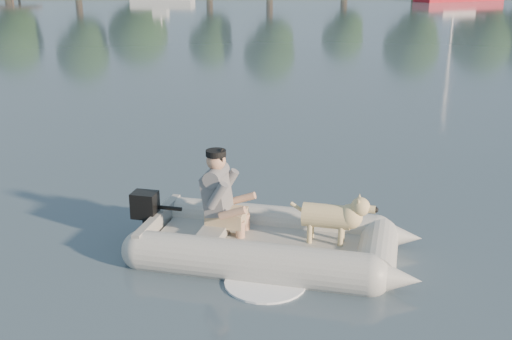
{
  "coord_description": "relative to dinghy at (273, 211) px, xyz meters",
  "views": [
    {
      "loc": [
        0.22,
        -6.56,
        3.55
      ],
      "look_at": [
        0.48,
        1.72,
        0.75
      ],
      "focal_mm": 45.0,
      "sensor_mm": 36.0,
      "label": 1
    }
  ],
  "objects": [
    {
      "name": "outboard_motor",
      "position": [
        -1.61,
        0.44,
        -0.28
      ],
      "size": [
        0.48,
        0.39,
        0.79
      ],
      "primitive_type": null,
      "rotation": [
        0.0,
        0.0,
        -0.27
      ],
      "color": "black",
      "rests_on": "dinghy"
    },
    {
      "name": "dog",
      "position": [
        0.64,
        -0.12,
        -0.07
      ],
      "size": [
        0.99,
        0.57,
        0.62
      ],
      "primitive_type": null,
      "rotation": [
        0.0,
        0.0,
        -0.27
      ],
      "color": "tan",
      "rests_on": "dinghy"
    },
    {
      "name": "man",
      "position": [
        -0.66,
        0.24,
        0.18
      ],
      "size": [
        0.87,
        0.79,
        1.08
      ],
      "primitive_type": null,
      "rotation": [
        0.0,
        0.0,
        -0.27
      ],
      "color": "slate",
      "rests_on": "dinghy"
    },
    {
      "name": "dinghy",
      "position": [
        0.0,
        0.0,
        0.0
      ],
      "size": [
        5.58,
        4.74,
        1.39
      ],
      "primitive_type": null,
      "rotation": [
        0.0,
        0.0,
        -0.27
      ],
      "color": "#A2A39D",
      "rests_on": "water"
    },
    {
      "name": "water",
      "position": [
        -0.65,
        -0.63,
        -0.59
      ],
      "size": [
        160.0,
        160.0,
        0.0
      ],
      "primitive_type": "plane",
      "color": "slate",
      "rests_on": "ground"
    }
  ]
}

